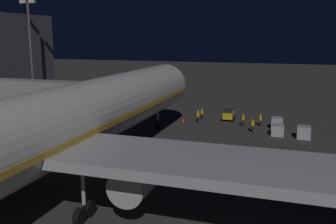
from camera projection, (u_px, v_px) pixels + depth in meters
ground_plane at (107, 163)px, 38.70m from camera, size 320.00×320.00×0.00m
airliner_at_gate at (44, 132)px, 28.31m from camera, size 48.21×65.15×19.48m
jet_bridge at (54, 91)px, 49.28m from camera, size 22.63×3.40×7.44m
apron_floodlight_mast at (31, 48)px, 64.50m from camera, size 2.90×0.50×19.16m
baggage_tug_lead at (229, 115)px, 58.65m from camera, size 1.86×2.48×1.95m
baggage_container_near_belt at (304, 132)px, 48.17m from camera, size 1.66×1.78×1.59m
baggage_container_mid_row at (277, 123)px, 53.14m from camera, size 1.54×1.60×1.66m
baggage_container_far_row at (278, 130)px, 49.64m from camera, size 1.61×1.85×1.42m
ground_crew_near_nose_gear at (260, 120)px, 54.72m from camera, size 0.40×0.40×1.80m
ground_crew_by_belt_loader at (198, 116)px, 56.95m from camera, size 0.40×0.40×1.91m
ground_crew_marshaller_fwd at (202, 113)px, 59.51m from camera, size 0.40×0.40×1.72m
ground_crew_by_tug at (253, 125)px, 51.25m from camera, size 0.40×0.40×1.88m
ground_crew_walking_aft at (243, 120)px, 54.62m from camera, size 0.40×0.40×1.83m
traffic_cone_nose_port at (183, 120)px, 57.79m from camera, size 0.36×0.36×0.55m
traffic_cone_nose_starboard at (157, 118)px, 59.14m from camera, size 0.36×0.36×0.55m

